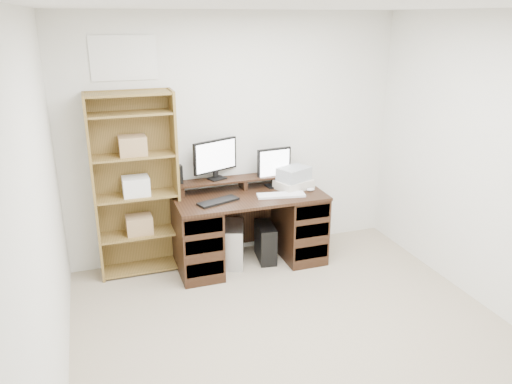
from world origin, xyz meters
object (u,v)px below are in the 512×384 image
monitor_small (274,166)px  printer (294,184)px  tower_black (266,242)px  bookshelf (136,184)px  tower_silver (234,244)px  desk (249,228)px  monitor_wide (215,157)px

monitor_small → printer: 0.28m
tower_black → bookshelf: bookshelf is taller
tower_silver → desk: bearing=6.0°
monitor_small → bookshelf: bearing=173.0°
desk → tower_black: (0.18, 0.01, -0.19)m
desk → monitor_small: (0.33, 0.18, 0.58)m
tower_silver → bookshelf: bookshelf is taller
tower_silver → bookshelf: (-0.92, 0.18, 0.70)m
desk → monitor_small: bearing=28.2°
monitor_wide → tower_silver: bearing=-83.6°
monitor_small → tower_black: (-0.15, -0.17, -0.78)m
monitor_wide → tower_silver: size_ratio=1.14×
desk → tower_silver: desk is taller
bookshelf → monitor_small: bearing=-1.4°
monitor_small → bookshelf: size_ratio=0.23×
monitor_wide → printer: (0.78, -0.21, -0.30)m
desk → printer: 0.65m
monitor_wide → bookshelf: bookshelf is taller
tower_black → desk: bearing=-169.1°
desk → bookshelf: (-1.08, 0.21, 0.53)m
tower_silver → tower_black: (0.34, -0.02, -0.02)m
printer → tower_silver: printer is taller
desk → tower_silver: size_ratio=3.52×
printer → bookshelf: bookshelf is taller
monitor_small → bookshelf: (-1.41, 0.03, -0.05)m
desk → monitor_wide: (-0.27, 0.25, 0.71)m
tower_silver → tower_black: bearing=14.2°
printer → tower_black: (-0.32, -0.03, -0.60)m
tower_black → bookshelf: bearing=178.7°
bookshelf → monitor_wide: bearing=2.9°
printer → bookshelf: 1.60m
monitor_wide → monitor_small: 0.62m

